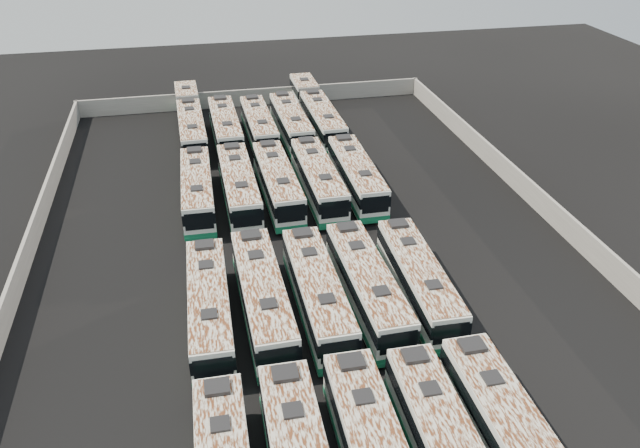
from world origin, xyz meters
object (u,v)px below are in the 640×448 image
(bus_midback_far_left, at_px, (197,190))
(bus_midback_right, at_px, (318,179))
(bus_midback_left, at_px, (239,187))
(bus_back_left, at_px, (226,128))
(bus_midback_center, at_px, (278,183))
(bus_back_far_right, at_px, (316,110))
(bus_midfront_far_right, at_px, (418,280))
(bus_midback_far_right, at_px, (357,176))
(bus_front_far_right, at_px, (513,440))
(bus_midfront_far_left, at_px, (209,307))
(bus_midfront_right, at_px, (367,286))
(bus_midfront_center, at_px, (317,293))
(bus_back_right, at_px, (291,123))
(bus_back_center, at_px, (259,126))
(bus_midfront_left, at_px, (263,297))
(bus_back_far_left, at_px, (190,120))

(bus_midback_far_left, bearing_deg, bus_midback_right, -0.70)
(bus_midback_left, xyz_separation_m, bus_back_left, (-0.04, 15.06, -0.02))
(bus_midback_center, xyz_separation_m, bus_back_far_right, (7.52, 18.47, -0.01))
(bus_midfront_far_right, relative_size, bus_midback_far_right, 0.98)
(bus_front_far_right, distance_m, bus_midback_center, 33.23)
(bus_midfront_far_left, xyz_separation_m, bus_back_far_right, (14.94, 36.03, 0.04))
(bus_midfront_right, bearing_deg, bus_midfront_center, 179.63)
(bus_midback_center, xyz_separation_m, bus_back_right, (3.82, 14.91, -0.01))
(bus_midback_left, height_order, bus_back_far_right, bus_midback_left)
(bus_front_far_right, bearing_deg, bus_midback_far_left, 114.39)
(bus_midback_far_left, relative_size, bus_midback_far_right, 0.99)
(bus_front_far_right, relative_size, bus_back_far_right, 0.65)
(bus_front_far_right, distance_m, bus_midfront_far_left, 21.04)
(bus_midfront_right, distance_m, bus_back_right, 32.45)
(bus_midfront_right, relative_size, bus_back_far_right, 0.65)
(bus_back_center, height_order, bus_back_right, bus_back_right)
(bus_midfront_right, bearing_deg, bus_midback_center, 100.91)
(bus_back_left, relative_size, bus_back_right, 1.00)
(bus_midback_far_left, xyz_separation_m, bus_back_center, (7.60, 14.70, -0.02))
(bus_front_far_right, xyz_separation_m, bus_midfront_far_left, (-14.95, 14.80, -0.06))
(bus_midfront_right, bearing_deg, bus_midfront_far_right, -1.29)
(bus_back_right, bearing_deg, bus_midfront_center, -97.72)
(bus_midfront_left, bearing_deg, bus_front_far_right, -54.20)
(bus_midback_right, bearing_deg, bus_midback_far_left, 177.93)
(bus_midfront_left, relative_size, bus_back_left, 1.02)
(bus_midfront_far_right, height_order, bus_midback_right, bus_midback_right)
(bus_front_far_right, bearing_deg, bus_back_center, 98.57)
(bus_midfront_far_left, bearing_deg, bus_midback_far_left, 91.21)
(bus_midback_far_left, relative_size, bus_back_far_right, 0.63)
(bus_back_far_left, height_order, bus_back_left, bus_back_left)
(bus_midfront_far_right, bearing_deg, bus_midfront_right, -178.66)
(bus_midfront_center, distance_m, bus_midfront_right, 3.66)
(bus_front_far_right, xyz_separation_m, bus_midfront_left, (-11.25, 15.01, 0.01))
(bus_midback_left, height_order, bus_midback_far_right, bus_midback_left)
(bus_back_center, xyz_separation_m, bus_back_far_right, (7.41, 3.53, 0.05))
(bus_midfront_left, distance_m, bus_midback_left, 17.36)
(bus_back_center, distance_m, bus_back_far_right, 8.21)
(bus_front_far_right, xyz_separation_m, bus_midfront_center, (-7.41, 14.77, -0.03))
(bus_back_left, bearing_deg, bus_back_far_right, 15.84)
(bus_midfront_far_right, xyz_separation_m, bus_back_center, (-7.55, 32.48, -0.00))
(bus_midback_right, relative_size, bus_midback_far_right, 1.02)
(bus_front_far_right, distance_m, bus_back_right, 47.43)
(bus_back_center, bearing_deg, bus_back_left, 177.05)
(bus_midfront_far_left, height_order, bus_midback_far_left, bus_midback_far_left)
(bus_midfront_center, height_order, bus_midback_center, bus_midback_center)
(bus_back_right, relative_size, bus_back_far_right, 0.65)
(bus_back_far_left, bearing_deg, bus_back_far_right, -1.72)
(bus_midback_far_left, height_order, bus_back_right, bus_back_right)
(bus_midfront_far_left, height_order, bus_midfront_far_right, bus_midfront_far_left)
(bus_midback_left, relative_size, bus_midback_center, 1.01)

